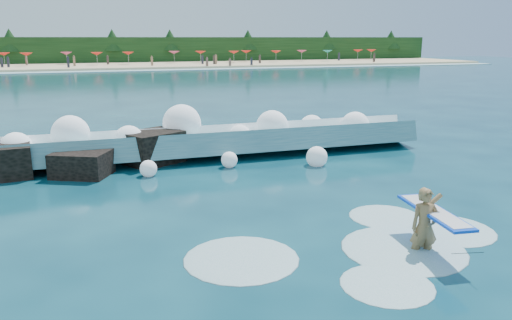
# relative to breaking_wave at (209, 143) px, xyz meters

# --- Properties ---
(ground) EXTENTS (200.00, 200.00, 0.00)m
(ground) POSITION_rel_breaking_wave_xyz_m (-1.43, -8.05, -0.56)
(ground) COLOR #072E3D
(ground) RESTS_ON ground
(beach) EXTENTS (140.00, 20.00, 0.40)m
(beach) POSITION_rel_breaking_wave_xyz_m (-1.43, 69.95, -0.36)
(beach) COLOR tan
(beach) RESTS_ON ground
(wet_band) EXTENTS (140.00, 5.00, 0.08)m
(wet_band) POSITION_rel_breaking_wave_xyz_m (-1.43, 58.95, -0.52)
(wet_band) COLOR silver
(wet_band) RESTS_ON ground
(treeline) EXTENTS (140.00, 4.00, 5.00)m
(treeline) POSITION_rel_breaking_wave_xyz_m (-1.43, 79.95, 1.94)
(treeline) COLOR black
(treeline) RESTS_ON ground
(breaking_wave) EXTENTS (18.62, 2.87, 1.60)m
(breaking_wave) POSITION_rel_breaking_wave_xyz_m (0.00, 0.00, 0.00)
(breaking_wave) COLOR teal
(breaking_wave) RESTS_ON ground
(rock_cluster) EXTENTS (8.39, 3.53, 1.48)m
(rock_cluster) POSITION_rel_breaking_wave_xyz_m (-5.48, -0.89, -0.09)
(rock_cluster) COLOR black
(rock_cluster) RESTS_ON ground
(surfer_with_board) EXTENTS (1.11, 3.01, 1.86)m
(surfer_with_board) POSITION_rel_breaking_wave_xyz_m (2.50, -11.20, 0.13)
(surfer_with_board) COLOR olive
(surfer_with_board) RESTS_ON ground
(wave_spray) EXTENTS (15.40, 4.68, 2.26)m
(wave_spray) POSITION_rel_breaking_wave_xyz_m (-0.32, -0.12, 0.50)
(wave_spray) COLOR white
(wave_spray) RESTS_ON ground
(surf_foam) EXTENTS (9.28, 5.52, 0.15)m
(surf_foam) POSITION_rel_breaking_wave_xyz_m (1.72, -10.71, -0.56)
(surf_foam) COLOR silver
(surf_foam) RESTS_ON ground
(beach_umbrellas) EXTENTS (111.58, 5.84, 0.50)m
(beach_umbrellas) POSITION_rel_breaking_wave_xyz_m (-1.78, 72.30, 1.69)
(beach_umbrellas) COLOR #CA3B61
(beach_umbrellas) RESTS_ON ground
(beachgoers) EXTENTS (98.62, 12.78, 1.93)m
(beachgoers) POSITION_rel_breaking_wave_xyz_m (-4.52, 68.35, 0.58)
(beachgoers) COLOR #3F332D
(beachgoers) RESTS_ON ground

